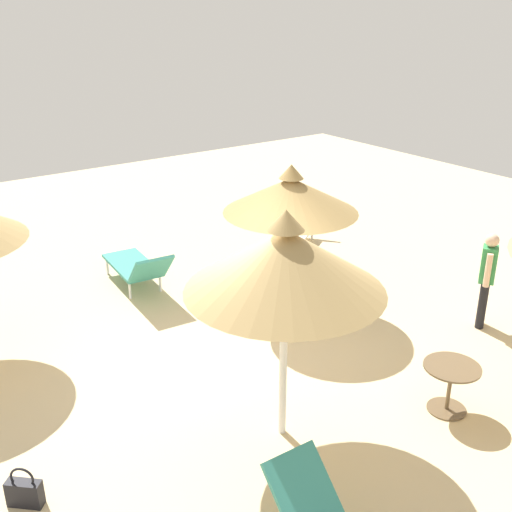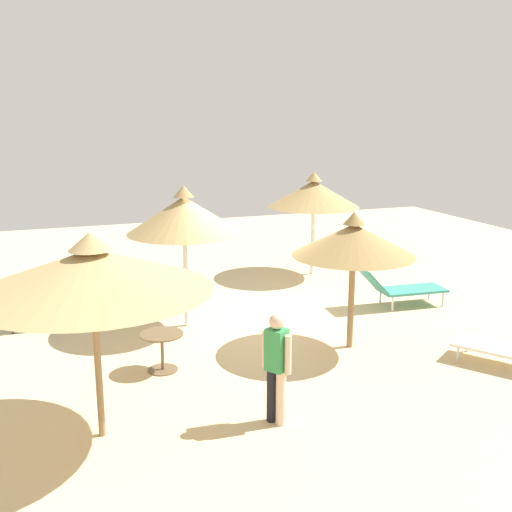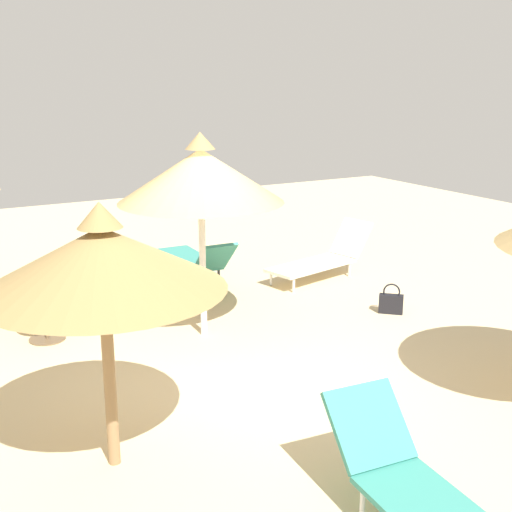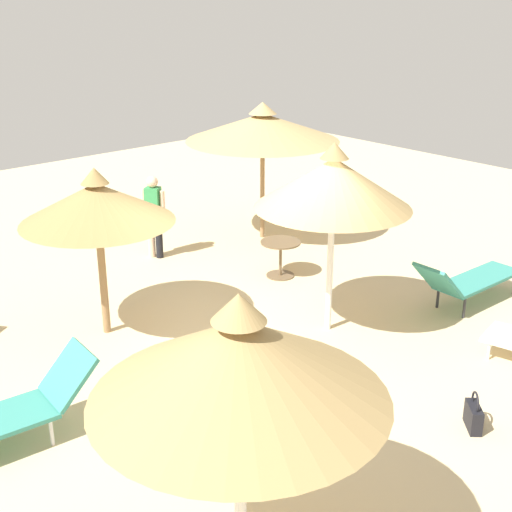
{
  "view_description": "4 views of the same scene",
  "coord_description": "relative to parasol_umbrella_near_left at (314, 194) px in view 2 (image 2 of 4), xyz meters",
  "views": [
    {
      "loc": [
        -5.8,
        4.03,
        4.65
      ],
      "look_at": [
        0.35,
        -0.4,
        1.53
      ],
      "focal_mm": 42.96,
      "sensor_mm": 36.0,
      "label": 1
    },
    {
      "loc": [
        -3.73,
        -10.44,
        4.0
      ],
      "look_at": [
        -0.05,
        -0.37,
        1.46
      ],
      "focal_mm": 41.86,
      "sensor_mm": 36.0,
      "label": 2
    },
    {
      "loc": [
        6.53,
        -3.21,
        3.4
      ],
      "look_at": [
        0.0,
        0.48,
        1.38
      ],
      "focal_mm": 46.65,
      "sensor_mm": 36.0,
      "label": 3
    },
    {
      "loc": [
        5.69,
        6.56,
        4.65
      ],
      "look_at": [
        -0.01,
        0.15,
        1.38
      ],
      "focal_mm": 49.6,
      "sensor_mm": 36.0,
      "label": 4
    }
  ],
  "objects": [
    {
      "name": "ground",
      "position": [
        -2.73,
        -3.05,
        -2.12
      ],
      "size": [
        24.0,
        24.0,
        0.1
      ],
      "primitive_type": "cube",
      "color": "beige"
    },
    {
      "name": "parasol_umbrella_near_left",
      "position": [
        0.0,
        0.0,
        0.0
      ],
      "size": [
        2.3,
        2.3,
        2.62
      ],
      "color": "white",
      "rests_on": "ground"
    },
    {
      "name": "parasol_umbrella_far_right",
      "position": [
        -1.51,
        -4.74,
        -0.14
      ],
      "size": [
        2.11,
        2.11,
        2.42
      ],
      "color": "olive",
      "rests_on": "ground"
    },
    {
      "name": "parasol_umbrella_edge",
      "position": [
        -3.95,
        -2.69,
        0.11
      ],
      "size": [
        2.16,
        2.16,
        2.74
      ],
      "color": "white",
      "rests_on": "ground"
    },
    {
      "name": "parasol_umbrella_front",
      "position": [
        -5.94,
        -6.32,
        0.11
      ],
      "size": [
        2.92,
        2.92,
        2.65
      ],
      "color": "olive",
      "rests_on": "ground"
    },
    {
      "name": "lounge_chair_center",
      "position": [
        -5.36,
        0.27,
        -1.71
      ],
      "size": [
        1.07,
        2.17,
        0.91
      ],
      "color": "silver",
      "rests_on": "ground"
    },
    {
      "name": "lounge_chair_far_left",
      "position": [
        0.6,
        -3.06,
        -1.65
      ],
      "size": [
        1.96,
        0.82,
        0.89
      ],
      "color": "teal",
      "rests_on": "ground"
    },
    {
      "name": "lounge_chair_near_right",
      "position": [
        -6.11,
        -1.81,
        -1.63
      ],
      "size": [
        2.2,
        0.63,
        0.92
      ],
      "color": "teal",
      "rests_on": "ground"
    },
    {
      "name": "person_standing_near_left",
      "position": [
        -3.73,
        -6.78,
        -1.22
      ],
      "size": [
        0.32,
        0.38,
        1.53
      ],
      "color": "beige",
      "rests_on": "ground"
    },
    {
      "name": "handbag",
      "position": [
        -3.35,
        0.09,
        -1.91
      ],
      "size": [
        0.34,
        0.35,
        0.46
      ],
      "color": "black",
      "rests_on": "ground"
    },
    {
      "name": "side_table_round",
      "position": [
        -4.82,
        -4.61,
        -1.64
      ],
      "size": [
        0.69,
        0.69,
        0.63
      ],
      "color": "brown",
      "rests_on": "ground"
    }
  ]
}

